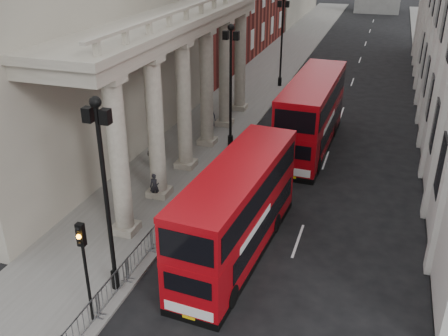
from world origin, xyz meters
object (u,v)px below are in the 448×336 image
Objects in this scene: lamp_post_north at (282,36)px; pedestrian_b at (153,156)px; pedestrian_c at (210,116)px; bus_far at (312,113)px; pedestrian_a at (155,186)px; lamp_post_mid at (231,79)px; traffic_light at (84,255)px; bus_near at (237,209)px; lamp_post_south at (105,186)px.

pedestrian_b is at bearing -99.73° from lamp_post_north.
bus_far is at bearing -23.66° from pedestrian_c.
pedestrian_c reaches higher than pedestrian_a.
pedestrian_a is (-6.94, -10.25, -1.68)m from bus_far.
lamp_post_mid is 18.11m from traffic_light.
bus_near is at bearing -80.29° from pedestrian_c.
pedestrian_c is at bearing 97.75° from lamp_post_south.
traffic_light is 0.38× the size of bus_far.
bus_far is at bearing 29.46° from pedestrian_a.
lamp_post_south is at bearing 92.84° from traffic_light.
lamp_post_south is 5.44× the size of pedestrian_a.
pedestrian_b is 8.01m from pedestrian_c.
lamp_post_mid is at bearing 52.02° from pedestrian_a.
pedestrian_a is at bearing 130.90° from pedestrian_b.
lamp_post_south reaches higher than bus_near.
lamp_post_north is at bearing 102.48° from bus_near.
lamp_post_north is 4.61× the size of pedestrian_c.
lamp_post_south reaches higher than pedestrian_b.
pedestrian_b is at bearing 105.64° from traffic_light.
pedestrian_b is at bearing 107.83° from lamp_post_south.
pedestrian_a is at bearing 153.84° from bus_near.
traffic_light is 7.37m from bus_near.
traffic_light is 0.41× the size of bus_near.
bus_far is (5.21, 1.79, -2.34)m from lamp_post_mid.
bus_far is 7.49× the size of pedestrian_a.
pedestrian_c is (-2.59, 3.08, -3.89)m from lamp_post_mid.
traffic_light is at bearing -118.31° from bus_near.
lamp_post_mid is 0.79× the size of bus_near.
lamp_post_mid is at bearing 90.32° from traffic_light.
pedestrian_c is at bearing 67.85° from pedestrian_a.
pedestrian_c is (0.98, 7.95, 0.07)m from pedestrian_b.
bus_far is at bearing 18.92° from lamp_post_mid.
bus_far is (5.11, 19.80, -0.54)m from traffic_light.
traffic_light reaches higher than pedestrian_a.
pedestrian_b is at bearing -141.12° from bus_far.
pedestrian_a is 11.57m from pedestrian_c.
lamp_post_north is at bearing 90.00° from lamp_post_south.
pedestrian_a is 4.04m from pedestrian_b.
bus_near is 6.85× the size of pedestrian_a.
bus_far is (1.17, 13.63, 0.24)m from bus_near.
lamp_post_north is 24.85m from pedestrian_a.
lamp_post_south reaches higher than bus_far.
lamp_post_north is 5.44× the size of pedestrian_a.
traffic_light is 2.38× the size of pedestrian_c.
bus_far reaches higher than pedestrian_c.
bus_far is (5.21, 17.79, -2.34)m from lamp_post_south.
bus_near reaches higher than traffic_light.
pedestrian_a is 0.92× the size of pedestrian_b.
pedestrian_c is (-2.59, -12.92, -3.89)m from lamp_post_north.
lamp_post_south is at bearing -104.61° from bus_far.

